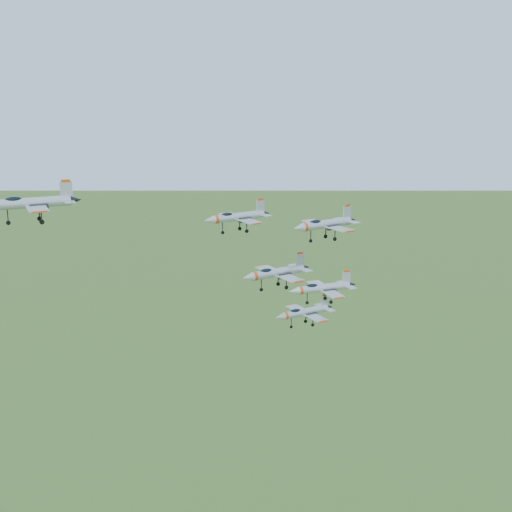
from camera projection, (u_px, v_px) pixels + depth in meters
jet_lead at (30, 203)px, 92.84m from camera, size 12.93×10.98×3.51m
jet_left_high at (237, 217)px, 102.99m from camera, size 11.10×9.24×2.97m
jet_right_high at (325, 224)px, 94.65m from camera, size 10.75×8.91×2.87m
jet_left_low at (276, 272)px, 115.80m from camera, size 13.26×11.03×3.54m
jet_right_low at (322, 288)px, 107.76m from camera, size 11.02×9.42×3.02m
jet_trail at (304, 312)px, 120.43m from camera, size 11.80×9.86×3.16m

